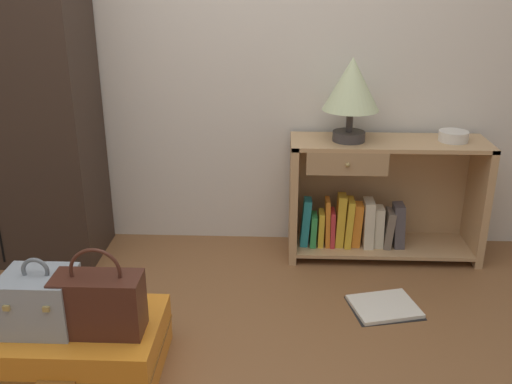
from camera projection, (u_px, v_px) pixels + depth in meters
back_wall at (212, 11)px, 3.06m from camera, size 6.40×0.10×2.60m
bookshelf at (376, 201)px, 3.16m from camera, size 1.04×0.34×0.66m
table_lamp at (352, 87)px, 2.92m from camera, size 0.29×0.29×0.43m
bowl at (453, 136)px, 3.01m from camera, size 0.15×0.15×0.05m
suitcase_large at (78, 346)px, 2.29m from camera, size 0.67×0.48×0.22m
train_case at (40, 301)px, 2.18m from camera, size 0.26×0.23×0.30m
handbag at (99, 303)px, 2.15m from camera, size 0.33×0.15×0.35m
open_book_on_floor at (384, 307)px, 2.73m from camera, size 0.36×0.32×0.02m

